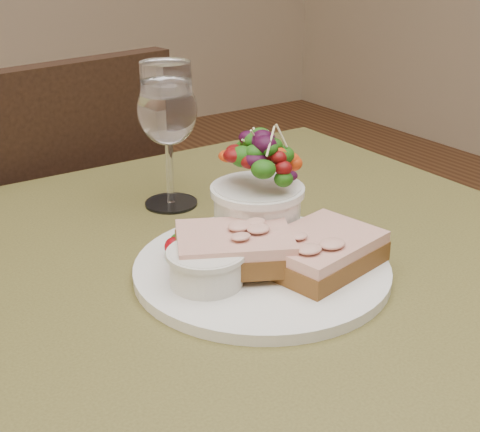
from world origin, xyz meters
TOP-DOWN VIEW (x-y plane):
  - cafe_table at (0.00, 0.00)m, footprint 0.80×0.80m
  - chair_far at (-0.07, 0.64)m, footprint 0.49×0.49m
  - dinner_plate at (0.00, -0.02)m, footprint 0.27×0.27m
  - sandwich_front at (0.05, -0.06)m, footprint 0.14×0.12m
  - sandwich_back at (-0.03, -0.01)m, footprint 0.15×0.13m
  - ramekin at (-0.07, -0.02)m, footprint 0.07×0.07m
  - salad_bowl at (0.04, 0.04)m, footprint 0.10×0.10m
  - garnish at (-0.05, 0.05)m, footprint 0.05×0.04m
  - wine_glass at (0.02, 0.20)m, footprint 0.08×0.08m

SIDE VIEW (x-z plane):
  - chair_far at x=-0.07m, z-range -0.16..0.74m
  - cafe_table at x=0.00m, z-range 0.27..1.02m
  - dinner_plate at x=0.00m, z-range 0.75..0.76m
  - garnish at x=-0.05m, z-range 0.76..0.78m
  - sandwich_front at x=0.05m, z-range 0.76..0.80m
  - ramekin at x=-0.07m, z-range 0.76..0.80m
  - sandwich_back at x=-0.03m, z-range 0.77..0.80m
  - salad_bowl at x=0.04m, z-range 0.76..0.88m
  - wine_glass at x=0.02m, z-range 0.79..0.96m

